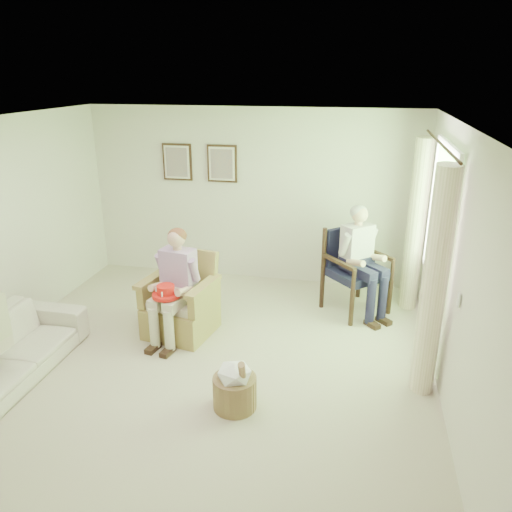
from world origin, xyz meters
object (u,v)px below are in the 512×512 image
(person_dark, at_px, (359,253))
(red_hat, at_px, (166,292))
(wood_armchair, at_px, (357,266))
(person_wicker, at_px, (176,278))
(wicker_armchair, at_px, (181,308))
(hatbox, at_px, (235,385))
(sofa, at_px, (2,355))

(person_dark, height_order, red_hat, person_dark)
(wood_armchair, height_order, person_wicker, person_wicker)
(wicker_armchair, height_order, person_dark, person_dark)
(wicker_armchair, relative_size, wood_armchair, 0.90)
(person_dark, xyz_separation_m, hatbox, (-1.08, -2.28, -0.62))
(wicker_armchair, xyz_separation_m, person_wicker, (-0.00, -0.13, 0.46))
(person_wicker, relative_size, person_dark, 0.93)
(person_dark, bearing_deg, hatbox, -157.61)
(person_wicker, relative_size, red_hat, 4.16)
(sofa, distance_m, red_hat, 1.80)
(wicker_armchair, relative_size, hatbox, 1.61)
(red_hat, bearing_deg, person_dark, 31.11)
(person_wicker, bearing_deg, person_dark, 37.82)
(sofa, distance_m, person_dark, 4.30)
(sofa, height_order, person_wicker, person_wicker)
(wicker_armchair, height_order, red_hat, wicker_armchair)
(person_wicker, bearing_deg, wicker_armchair, 100.34)
(wicker_armchair, height_order, sofa, wicker_armchair)
(wicker_armchair, bearing_deg, person_wicker, -79.66)
(person_wicker, xyz_separation_m, red_hat, (-0.05, -0.20, -0.10))
(sofa, relative_size, person_dark, 1.42)
(wood_armchair, bearing_deg, sofa, 172.93)
(person_wicker, distance_m, hatbox, 1.65)
(person_dark, xyz_separation_m, red_hat, (-2.14, -1.29, -0.18))
(red_hat, height_order, hatbox, red_hat)
(wood_armchair, distance_m, red_hat, 2.60)
(wood_armchair, distance_m, sofa, 4.37)
(person_dark, bearing_deg, wicker_armchair, 162.30)
(wood_armchair, xyz_separation_m, sofa, (-3.57, -2.51, -0.31))
(hatbox, bearing_deg, person_wicker, 130.37)
(wicker_armchair, distance_m, hatbox, 1.67)
(hatbox, bearing_deg, wicker_armchair, 127.41)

